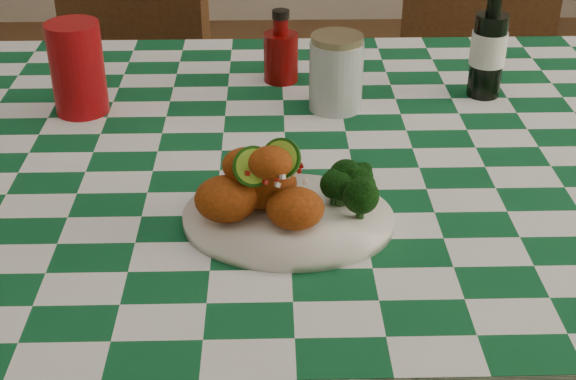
{
  "coord_description": "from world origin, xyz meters",
  "views": [
    {
      "loc": [
        -0.03,
        -1.14,
        1.38
      ],
      "look_at": [
        -0.0,
        -0.22,
        0.84
      ],
      "focal_mm": 50.0,
      "sensor_mm": 36.0,
      "label": 1
    }
  ],
  "objects_px": {
    "mason_jar": "(336,73)",
    "dining_table": "(286,338)",
    "beer_bottle": "(490,37)",
    "wooden_chair_right": "(460,129)",
    "fried_chicken_pile": "(270,181)",
    "ketchup_bottle": "(281,46)",
    "red_tumbler": "(77,68)",
    "plate": "(288,219)",
    "wooden_chair_left": "(97,128)"
  },
  "relations": [
    {
      "from": "fried_chicken_pile",
      "to": "mason_jar",
      "type": "distance_m",
      "value": 0.4
    },
    {
      "from": "dining_table",
      "to": "plate",
      "type": "bearing_deg",
      "value": -90.42
    },
    {
      "from": "mason_jar",
      "to": "beer_bottle",
      "type": "bearing_deg",
      "value": 10.46
    },
    {
      "from": "fried_chicken_pile",
      "to": "mason_jar",
      "type": "bearing_deg",
      "value": 72.93
    },
    {
      "from": "red_tumbler",
      "to": "mason_jar",
      "type": "height_order",
      "value": "red_tumbler"
    },
    {
      "from": "fried_chicken_pile",
      "to": "red_tumbler",
      "type": "xyz_separation_m",
      "value": [
        -0.33,
        0.38,
        0.01
      ]
    },
    {
      "from": "plate",
      "to": "ketchup_bottle",
      "type": "height_order",
      "value": "ketchup_bottle"
    },
    {
      "from": "wooden_chair_right",
      "to": "ketchup_bottle",
      "type": "bearing_deg",
      "value": -116.7
    },
    {
      "from": "dining_table",
      "to": "mason_jar",
      "type": "relative_size",
      "value": 12.32
    },
    {
      "from": "ketchup_bottle",
      "to": "wooden_chair_right",
      "type": "height_order",
      "value": "ketchup_bottle"
    },
    {
      "from": "red_tumbler",
      "to": "fried_chicken_pile",
      "type": "bearing_deg",
      "value": -48.97
    },
    {
      "from": "beer_bottle",
      "to": "wooden_chair_right",
      "type": "bearing_deg",
      "value": 78.46
    },
    {
      "from": "beer_bottle",
      "to": "wooden_chair_right",
      "type": "distance_m",
      "value": 0.71
    },
    {
      "from": "ketchup_bottle",
      "to": "dining_table",
      "type": "bearing_deg",
      "value": -89.59
    },
    {
      "from": "fried_chicken_pile",
      "to": "mason_jar",
      "type": "relative_size",
      "value": 1.19
    },
    {
      "from": "red_tumbler",
      "to": "ketchup_bottle",
      "type": "bearing_deg",
      "value": 20.55
    },
    {
      "from": "dining_table",
      "to": "wooden_chair_right",
      "type": "height_order",
      "value": "wooden_chair_right"
    },
    {
      "from": "plate",
      "to": "wooden_chair_right",
      "type": "bearing_deg",
      "value": 63.77
    },
    {
      "from": "wooden_chair_left",
      "to": "fried_chicken_pile",
      "type": "bearing_deg",
      "value": -40.72
    },
    {
      "from": "dining_table",
      "to": "mason_jar",
      "type": "bearing_deg",
      "value": 59.97
    },
    {
      "from": "fried_chicken_pile",
      "to": "wooden_chair_left",
      "type": "bearing_deg",
      "value": 115.3
    },
    {
      "from": "ketchup_bottle",
      "to": "mason_jar",
      "type": "relative_size",
      "value": 1.02
    },
    {
      "from": "ketchup_bottle",
      "to": "wooden_chair_right",
      "type": "relative_size",
      "value": 0.15
    },
    {
      "from": "beer_bottle",
      "to": "plate",
      "type": "bearing_deg",
      "value": -130.6
    },
    {
      "from": "dining_table",
      "to": "fried_chicken_pile",
      "type": "distance_m",
      "value": 0.51
    },
    {
      "from": "dining_table",
      "to": "red_tumbler",
      "type": "xyz_separation_m",
      "value": [
        -0.35,
        0.16,
        0.47
      ]
    },
    {
      "from": "fried_chicken_pile",
      "to": "ketchup_bottle",
      "type": "relative_size",
      "value": 1.16
    },
    {
      "from": "ketchup_bottle",
      "to": "beer_bottle",
      "type": "height_order",
      "value": "beer_bottle"
    },
    {
      "from": "mason_jar",
      "to": "dining_table",
      "type": "bearing_deg",
      "value": -120.03
    },
    {
      "from": "ketchup_bottle",
      "to": "wooden_chair_right",
      "type": "xyz_separation_m",
      "value": [
        0.48,
        0.47,
        -0.41
      ]
    },
    {
      "from": "plate",
      "to": "mason_jar",
      "type": "height_order",
      "value": "mason_jar"
    },
    {
      "from": "plate",
      "to": "beer_bottle",
      "type": "relative_size",
      "value": 1.3
    },
    {
      "from": "ketchup_bottle",
      "to": "fried_chicken_pile",
      "type": "bearing_deg",
      "value": -92.56
    },
    {
      "from": "ketchup_bottle",
      "to": "beer_bottle",
      "type": "relative_size",
      "value": 0.62
    },
    {
      "from": "mason_jar",
      "to": "red_tumbler",
      "type": "bearing_deg",
      "value": -179.73
    },
    {
      "from": "ketchup_bottle",
      "to": "plate",
      "type": "bearing_deg",
      "value": -89.95
    },
    {
      "from": "dining_table",
      "to": "wooden_chair_left",
      "type": "distance_m",
      "value": 0.85
    },
    {
      "from": "red_tumbler",
      "to": "beer_bottle",
      "type": "xyz_separation_m",
      "value": [
        0.72,
        0.05,
        0.03
      ]
    },
    {
      "from": "dining_table",
      "to": "beer_bottle",
      "type": "xyz_separation_m",
      "value": [
        0.37,
        0.21,
        0.5
      ]
    },
    {
      "from": "fried_chicken_pile",
      "to": "red_tumbler",
      "type": "height_order",
      "value": "red_tumbler"
    },
    {
      "from": "wooden_chair_left",
      "to": "wooden_chair_right",
      "type": "xyz_separation_m",
      "value": [
        0.94,
        0.04,
        -0.04
      ]
    },
    {
      "from": "plate",
      "to": "fried_chicken_pile",
      "type": "bearing_deg",
      "value": 180.0
    },
    {
      "from": "dining_table",
      "to": "beer_bottle",
      "type": "bearing_deg",
      "value": 29.7
    },
    {
      "from": "plate",
      "to": "mason_jar",
      "type": "xyz_separation_m",
      "value": [
        0.09,
        0.38,
        0.06
      ]
    },
    {
      "from": "ketchup_bottle",
      "to": "beer_bottle",
      "type": "bearing_deg",
      "value": -12.02
    },
    {
      "from": "fried_chicken_pile",
      "to": "ketchup_bottle",
      "type": "bearing_deg",
      "value": 87.44
    },
    {
      "from": "red_tumbler",
      "to": "wooden_chair_left",
      "type": "bearing_deg",
      "value": 101.38
    },
    {
      "from": "plate",
      "to": "red_tumbler",
      "type": "xyz_separation_m",
      "value": [
        -0.35,
        0.38,
        0.07
      ]
    },
    {
      "from": "plate",
      "to": "wooden_chair_right",
      "type": "height_order",
      "value": "wooden_chair_right"
    },
    {
      "from": "fried_chicken_pile",
      "to": "plate",
      "type": "bearing_deg",
      "value": 0.0
    }
  ]
}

